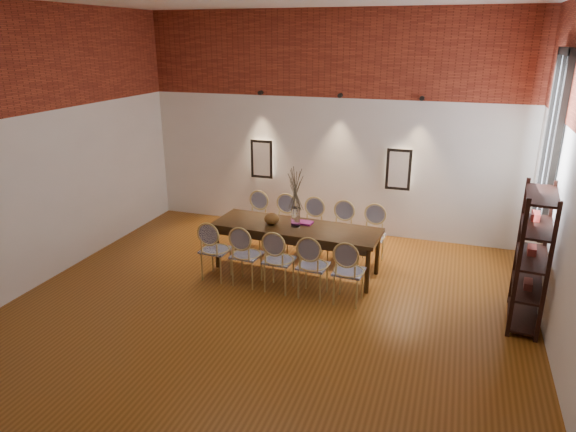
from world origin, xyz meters
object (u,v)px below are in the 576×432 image
(chair_near_c, at_px, (279,260))
(chair_far_c, at_px, (311,228))
(dining_table, at_px, (296,249))
(chair_near_b, at_px, (247,255))
(bowl, at_px, (272,219))
(shelving_rack, at_px, (532,258))
(chair_near_e, at_px, (349,271))
(chair_far_e, at_px, (371,237))
(chair_far_b, at_px, (282,224))
(chair_far_d, at_px, (340,232))
(chair_near_a, at_px, (216,250))
(vase, at_px, (296,217))
(chair_near_d, at_px, (313,265))
(chair_far_a, at_px, (255,221))
(book, at_px, (304,223))

(chair_near_c, distance_m, chair_far_c, 1.40)
(dining_table, height_order, chair_near_b, chair_near_b)
(bowl, bearing_deg, shelving_rack, -7.75)
(chair_near_e, relative_size, chair_far_e, 1.00)
(chair_far_e, distance_m, bowl, 1.66)
(chair_far_b, height_order, chair_far_e, same)
(chair_far_d, xyz_separation_m, bowl, (-0.95, -0.70, 0.37))
(chair_near_b, bearing_deg, chair_near_a, -180.00)
(chair_far_b, bearing_deg, shelving_rack, 164.60)
(chair_near_a, relative_size, vase, 3.13)
(chair_near_a, distance_m, bowl, 0.99)
(chair_near_c, bearing_deg, chair_near_d, 0.00)
(bowl, distance_m, shelving_rack, 3.70)
(chair_near_c, height_order, chair_near_d, same)
(chair_near_b, height_order, vase, vase)
(chair_far_c, bearing_deg, chair_far_d, -180.00)
(dining_table, xyz_separation_m, chair_near_c, (-0.04, -0.70, 0.09))
(chair_near_d, distance_m, chair_far_c, 1.49)
(chair_near_d, xyz_separation_m, chair_far_a, (-1.49, 1.48, 0.00))
(chair_near_e, bearing_deg, book, 138.56)
(chair_near_c, bearing_deg, chair_far_a, 126.70)
(chair_near_d, relative_size, chair_far_e, 1.00)
(chair_near_c, relative_size, chair_far_e, 1.00)
(chair_far_e, bearing_deg, vase, 33.57)
(chair_near_e, relative_size, chair_far_d, 1.00)
(chair_near_a, bearing_deg, vase, 34.14)
(chair_far_a, bearing_deg, chair_far_b, 180.00)
(chair_near_b, distance_m, chair_far_e, 2.09)
(vase, height_order, book, vase)
(chair_near_c, xyz_separation_m, chair_far_b, (-0.45, 1.42, 0.00))
(chair_near_c, xyz_separation_m, chair_far_a, (-0.97, 1.45, 0.00))
(chair_near_c, bearing_deg, chair_near_e, -0.00)
(chair_far_c, bearing_deg, dining_table, 90.00)
(chair_near_d, bearing_deg, chair_far_c, 110.44)
(chair_far_d, bearing_deg, chair_near_d, 90.00)
(chair_near_e, xyz_separation_m, shelving_rack, (2.27, 0.22, 0.43))
(chair_near_d, bearing_deg, bowl, 144.53)
(dining_table, relative_size, vase, 8.68)
(chair_near_a, distance_m, shelving_rack, 4.38)
(chair_near_c, distance_m, vase, 0.82)
(chair_far_a, relative_size, chair_far_b, 1.00)
(dining_table, xyz_separation_m, bowl, (-0.39, -0.03, 0.46))
(chair_far_c, relative_size, vase, 3.13)
(shelving_rack, bearing_deg, dining_table, 176.10)
(dining_table, xyz_separation_m, chair_far_e, (1.08, 0.64, 0.09))
(chair_far_a, relative_size, bowl, 3.92)
(chair_far_d, relative_size, bowl, 3.92)
(chair_near_d, xyz_separation_m, bowl, (-0.87, 0.70, 0.37))
(chair_far_e, bearing_deg, chair_near_b, 41.81)
(chair_near_e, relative_size, chair_far_b, 1.00)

